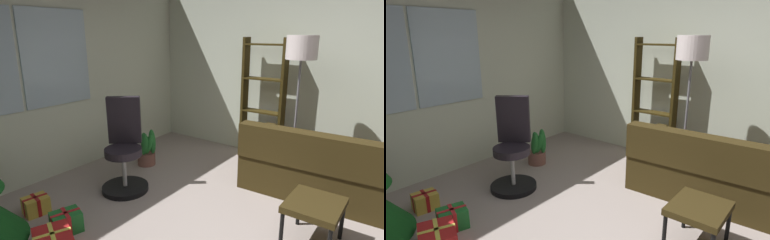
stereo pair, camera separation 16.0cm
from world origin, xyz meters
TOP-DOWN VIEW (x-y plane):
  - wall_back_with_windows at (-0.02, 2.91)m, footprint 4.72×0.12m
  - wall_right_with_frames at (2.41, -0.00)m, footprint 0.12×5.73m
  - couch at (1.69, -0.28)m, footprint 1.65×1.93m
  - footstool at (0.51, -0.35)m, footprint 0.52×0.46m
  - gift_box_green at (-0.70, 1.61)m, footprint 0.32×0.28m
  - gift_box_gold at (-0.71, 2.16)m, footprint 0.27×0.24m
  - office_chair at (0.25, 1.83)m, footprint 0.59×0.58m
  - bookshelf at (2.15, 0.92)m, footprint 0.18×0.64m
  - floor_lamp at (1.69, 0.26)m, footprint 0.37×0.37m
  - potted_plant at (0.94, 2.12)m, footprint 0.40×0.39m

SIDE VIEW (x-z plane):
  - gift_box_gold at x=-0.71m, z-range 0.00..0.19m
  - gift_box_green at x=-0.70m, z-range 0.00..0.20m
  - potted_plant at x=0.94m, z-range -0.05..0.49m
  - couch at x=1.69m, z-range -0.12..0.71m
  - footstool at x=0.51m, z-range 0.16..0.58m
  - office_chair at x=0.25m, z-range -0.12..1.02m
  - bookshelf at x=2.15m, z-range -0.12..1.68m
  - wall_right_with_frames at x=2.41m, z-range 0.00..2.84m
  - wall_back_with_windows at x=-0.02m, z-range 0.01..2.84m
  - floor_lamp at x=1.69m, z-range 0.65..2.49m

